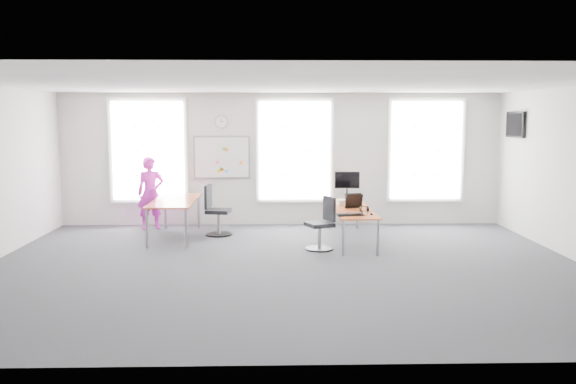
{
  "coord_description": "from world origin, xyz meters",
  "views": [
    {
      "loc": [
        -0.21,
        -9.83,
        2.48
      ],
      "look_at": [
        0.08,
        1.2,
        1.1
      ],
      "focal_mm": 38.0,
      "sensor_mm": 36.0,
      "label": 1
    }
  ],
  "objects_px": {
    "desk_right": "(351,209)",
    "chair_left": "(216,213)",
    "chair_right": "(322,226)",
    "monitor": "(347,183)",
    "desk_left": "(175,203)",
    "keyboard": "(351,215)",
    "person": "(151,193)",
    "headphones": "(364,209)"
  },
  "relations": [
    {
      "from": "chair_left",
      "to": "desk_left",
      "type": "bearing_deg",
      "value": 113.99
    },
    {
      "from": "desk_right",
      "to": "chair_left",
      "type": "relative_size",
      "value": 2.62
    },
    {
      "from": "desk_right",
      "to": "person",
      "type": "bearing_deg",
      "value": 161.57
    },
    {
      "from": "person",
      "to": "headphones",
      "type": "relative_size",
      "value": 9.12
    },
    {
      "from": "chair_left",
      "to": "person",
      "type": "bearing_deg",
      "value": 71.12
    },
    {
      "from": "desk_right",
      "to": "monitor",
      "type": "bearing_deg",
      "value": 87.27
    },
    {
      "from": "headphones",
      "to": "person",
      "type": "bearing_deg",
      "value": 168.18
    },
    {
      "from": "desk_left",
      "to": "chair_right",
      "type": "relative_size",
      "value": 2.17
    },
    {
      "from": "person",
      "to": "headphones",
      "type": "height_order",
      "value": "person"
    },
    {
      "from": "desk_right",
      "to": "monitor",
      "type": "relative_size",
      "value": 4.58
    },
    {
      "from": "desk_left",
      "to": "monitor",
      "type": "xyz_separation_m",
      "value": [
        3.63,
        0.76,
        0.32
      ]
    },
    {
      "from": "person",
      "to": "monitor",
      "type": "distance_m",
      "value": 4.32
    },
    {
      "from": "headphones",
      "to": "keyboard",
      "type": "bearing_deg",
      "value": -111.41
    },
    {
      "from": "desk_left",
      "to": "keyboard",
      "type": "xyz_separation_m",
      "value": [
        3.43,
        -1.4,
        -0.03
      ]
    },
    {
      "from": "keyboard",
      "to": "monitor",
      "type": "distance_m",
      "value": 2.19
    },
    {
      "from": "desk_left",
      "to": "chair_left",
      "type": "relative_size",
      "value": 2.02
    },
    {
      "from": "person",
      "to": "chair_left",
      "type": "bearing_deg",
      "value": -47.96
    },
    {
      "from": "person",
      "to": "headphones",
      "type": "distance_m",
      "value": 4.83
    },
    {
      "from": "desk_left",
      "to": "monitor",
      "type": "bearing_deg",
      "value": 11.76
    },
    {
      "from": "chair_left",
      "to": "person",
      "type": "xyz_separation_m",
      "value": [
        -1.5,
        0.78,
        0.33
      ]
    },
    {
      "from": "desk_right",
      "to": "keyboard",
      "type": "height_order",
      "value": "keyboard"
    },
    {
      "from": "desk_left",
      "to": "chair_right",
      "type": "xyz_separation_m",
      "value": [
        2.93,
        -1.2,
        -0.28
      ]
    },
    {
      "from": "keyboard",
      "to": "headphones",
      "type": "distance_m",
      "value": 0.58
    },
    {
      "from": "monitor",
      "to": "keyboard",
      "type": "bearing_deg",
      "value": -93.44
    },
    {
      "from": "person",
      "to": "monitor",
      "type": "height_order",
      "value": "person"
    },
    {
      "from": "chair_right",
      "to": "chair_left",
      "type": "xyz_separation_m",
      "value": [
        -2.12,
        1.42,
        0.03
      ]
    },
    {
      "from": "desk_left",
      "to": "headphones",
      "type": "xyz_separation_m",
      "value": [
        3.75,
        -0.92,
        0.01
      ]
    },
    {
      "from": "chair_right",
      "to": "desk_left",
      "type": "bearing_deg",
      "value": -134.89
    },
    {
      "from": "desk_left",
      "to": "monitor",
      "type": "distance_m",
      "value": 3.72
    },
    {
      "from": "person",
      "to": "chair_right",
      "type": "bearing_deg",
      "value": -51.83
    },
    {
      "from": "person",
      "to": "headphones",
      "type": "xyz_separation_m",
      "value": [
        4.43,
        -1.92,
        -0.08
      ]
    },
    {
      "from": "monitor",
      "to": "desk_right",
      "type": "bearing_deg",
      "value": -91.03
    },
    {
      "from": "desk_right",
      "to": "headphones",
      "type": "relative_size",
      "value": 15.85
    },
    {
      "from": "desk_left",
      "to": "keyboard",
      "type": "distance_m",
      "value": 3.71
    },
    {
      "from": "chair_right",
      "to": "headphones",
      "type": "height_order",
      "value": "chair_right"
    },
    {
      "from": "chair_left",
      "to": "keyboard",
      "type": "height_order",
      "value": "chair_left"
    },
    {
      "from": "chair_right",
      "to": "headphones",
      "type": "relative_size",
      "value": 5.65
    },
    {
      "from": "chair_right",
      "to": "monitor",
      "type": "xyz_separation_m",
      "value": [
        0.7,
        1.95,
        0.61
      ]
    },
    {
      "from": "keyboard",
      "to": "headphones",
      "type": "relative_size",
      "value": 2.82
    },
    {
      "from": "desk_right",
      "to": "chair_right",
      "type": "bearing_deg",
      "value": -129.31
    },
    {
      "from": "chair_right",
      "to": "monitor",
      "type": "distance_m",
      "value": 2.16
    },
    {
      "from": "monitor",
      "to": "chair_right",
      "type": "bearing_deg",
      "value": -107.94
    }
  ]
}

